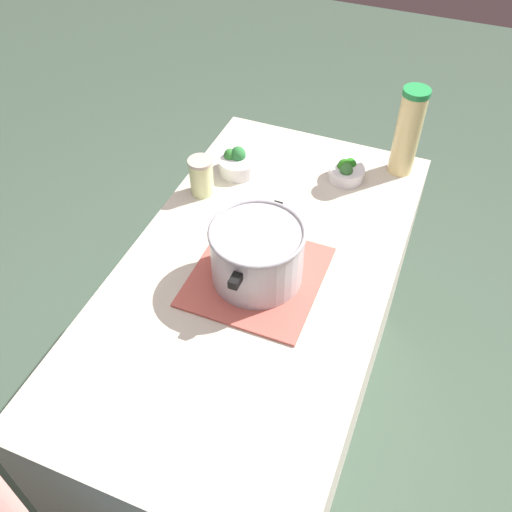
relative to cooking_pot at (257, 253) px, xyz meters
name	(u,v)px	position (x,y,z in m)	size (l,w,h in m)	color
ground_plane	(256,420)	(-0.03, -0.01, -0.96)	(8.00, 8.00, 0.00)	#425847
counter_slab	(256,357)	(-0.03, -0.01, -0.53)	(1.37, 0.73, 0.87)	beige
dish_cloth	(257,276)	(0.00, 0.00, -0.09)	(0.36, 0.34, 0.01)	#BD5A4E
cooking_pot	(257,253)	(0.00, 0.00, 0.00)	(0.32, 0.25, 0.17)	#B7B7BC
lemonade_pitcher	(408,132)	(-0.62, 0.26, 0.05)	(0.08, 0.08, 0.29)	#F3DE90
mason_jar	(201,176)	(-0.27, -0.30, -0.03)	(0.08, 0.08, 0.12)	beige
broccoli_bowl_front	(238,162)	(-0.42, -0.23, -0.06)	(0.13, 0.13, 0.09)	silver
broccoli_bowl_center	(346,171)	(-0.51, 0.11, -0.07)	(0.11, 0.11, 0.07)	silver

